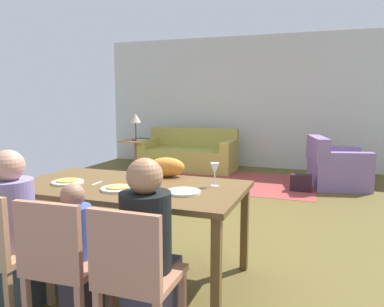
{
  "coord_description": "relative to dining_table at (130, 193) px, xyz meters",
  "views": [
    {
      "loc": [
        1.29,
        -3.83,
        1.44
      ],
      "look_at": [
        -0.06,
        -0.04,
        0.85
      ],
      "focal_mm": 35.39,
      "sensor_mm": 36.0,
      "label": 1
    }
  ],
  "objects": [
    {
      "name": "dining_chair_child",
      "position": [
        0.0,
        -0.85,
        -0.2
      ],
      "size": [
        0.44,
        0.44,
        0.87
      ],
      "color": "#B07458",
      "rests_on": "ground_plane"
    },
    {
      "name": "ground_plane",
      "position": [
        0.16,
        1.95,
        -0.7
      ],
      "size": [
        6.87,
        6.62,
        0.02
      ],
      "primitive_type": "cube",
      "color": "brown"
    },
    {
      "name": "back_wall",
      "position": [
        0.16,
        5.3,
        0.66
      ],
      "size": [
        6.87,
        0.1,
        2.7
      ],
      "primitive_type": "cube",
      "color": "beige",
      "rests_on": "ground_plane"
    },
    {
      "name": "wine_glass",
      "position": [
        0.65,
        0.18,
        0.2
      ],
      "size": [
        0.07,
        0.07,
        0.19
      ],
      "color": "silver",
      "rests_on": "dining_table"
    },
    {
      "name": "person_man",
      "position": [
        -0.5,
        -0.67,
        -0.18
      ],
      "size": [
        0.3,
        0.4,
        1.11
      ],
      "color": "#324245",
      "rests_on": "ground_plane"
    },
    {
      "name": "armchair",
      "position": [
        1.61,
        3.89,
        -0.37
      ],
      "size": [
        1.04,
        1.03,
        0.82
      ],
      "color": "slate",
      "rests_on": "ground_plane"
    },
    {
      "name": "table_lamp",
      "position": [
        -2.24,
        4.31,
        0.32
      ],
      "size": [
        0.26,
        0.26,
        0.54
      ],
      "color": "brown",
      "rests_on": "side_table"
    },
    {
      "name": "knife",
      "position": [
        0.16,
        0.1,
        0.07
      ],
      "size": [
        0.04,
        0.17,
        0.01
      ],
      "primitive_type": "cube",
      "rotation": [
        0.0,
        0.0,
        -0.16
      ],
      "color": "silver",
      "rests_on": "dining_table"
    },
    {
      "name": "pizza_near_child",
      "position": [
        0.0,
        -0.18,
        0.09
      ],
      "size": [
        0.17,
        0.17,
        0.01
      ],
      "primitive_type": "cylinder",
      "color": "tan",
      "rests_on": "plate_near_child"
    },
    {
      "name": "person_woman",
      "position": [
        0.5,
        -0.67,
        -0.18
      ],
      "size": [
        0.3,
        0.4,
        1.11
      ],
      "color": "#3E3E55",
      "rests_on": "ground_plane"
    },
    {
      "name": "plate_near_woman",
      "position": [
        0.5,
        -0.1,
        0.08
      ],
      "size": [
        0.25,
        0.25,
        0.02
      ],
      "primitive_type": "cylinder",
      "color": "silver",
      "rests_on": "dining_table"
    },
    {
      "name": "book_lower",
      "position": [
        -2.05,
        4.34,
        -0.1
      ],
      "size": [
        0.22,
        0.16,
        0.03
      ],
      "primitive_type": "cube",
      "color": "maroon",
      "rests_on": "side_table"
    },
    {
      "name": "area_rug",
      "position": [
        0.06,
        3.71,
        -0.69
      ],
      "size": [
        2.6,
        1.8,
        0.01
      ],
      "primitive_type": "cube",
      "color": "#9A3B37",
      "rests_on": "ground_plane"
    },
    {
      "name": "side_table",
      "position": [
        -2.24,
        4.31,
        -0.31
      ],
      "size": [
        0.56,
        0.56,
        0.58
      ],
      "color": "#AF7A51",
      "rests_on": "ground_plane"
    },
    {
      "name": "couch",
      "position": [
        -1.17,
        4.56,
        -0.39
      ],
      "size": [
        1.89,
        0.86,
        0.82
      ],
      "color": "#A79F46",
      "rests_on": "ground_plane"
    },
    {
      "name": "book_upper",
      "position": [
        -2.05,
        4.28,
        -0.07
      ],
      "size": [
        0.22,
        0.16,
        0.03
      ],
      "primitive_type": "cube",
      "color": "#274D8A",
      "rests_on": "book_lower"
    },
    {
      "name": "pizza_near_man",
      "position": [
        -0.5,
        -0.12,
        0.09
      ],
      "size": [
        0.17,
        0.17,
        0.01
      ],
      "primitive_type": "cylinder",
      "color": "gold",
      "rests_on": "plate_near_man"
    },
    {
      "name": "handbag",
      "position": [
        1.11,
        3.41,
        -0.56
      ],
      "size": [
        0.32,
        0.16,
        0.26
      ],
      "primitive_type": "cube",
      "color": "black",
      "rests_on": "ground_plane"
    },
    {
      "name": "fork",
      "position": [
        -0.27,
        -0.05,
        0.07
      ],
      "size": [
        0.02,
        0.15,
        0.01
      ],
      "primitive_type": "cube",
      "rotation": [
        0.0,
        0.0,
        0.03
      ],
      "color": "silver",
      "rests_on": "dining_table"
    },
    {
      "name": "person_child",
      "position": [
        -0.0,
        -0.68,
        -0.26
      ],
      "size": [
        0.22,
        0.29,
        0.92
      ],
      "color": "#3D3645",
      "rests_on": "ground_plane"
    },
    {
      "name": "cat",
      "position": [
        0.15,
        0.39,
        0.15
      ],
      "size": [
        0.35,
        0.24,
        0.17
      ],
      "primitive_type": "ellipsoid",
      "rotation": [
        0.0,
        0.0,
        0.26
      ],
      "color": "orange",
      "rests_on": "dining_table"
    },
    {
      "name": "dining_chair_woman",
      "position": [
        0.5,
        -0.85,
        -0.2
      ],
      "size": [
        0.42,
        0.42,
        0.87
      ],
      "color": "#AF7458",
      "rests_on": "ground_plane"
    },
    {
      "name": "dining_table",
      "position": [
        0.0,
        0.0,
        0.0
      ],
      "size": [
        1.8,
        0.97,
        0.76
      ],
      "color": "brown",
      "rests_on": "ground_plane"
    },
    {
      "name": "plate_near_man",
      "position": [
        -0.5,
        -0.12,
        0.08
      ],
      "size": [
        0.25,
        0.25,
        0.02
      ],
      "primitive_type": "cylinder",
      "color": "silver",
      "rests_on": "dining_table"
    },
    {
      "name": "plate_near_child",
      "position": [
        0.0,
        -0.18,
        0.08
      ],
      "size": [
        0.25,
        0.25,
        0.02
      ],
      "primitive_type": "cylinder",
      "color": "white",
      "rests_on": "dining_table"
    }
  ]
}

